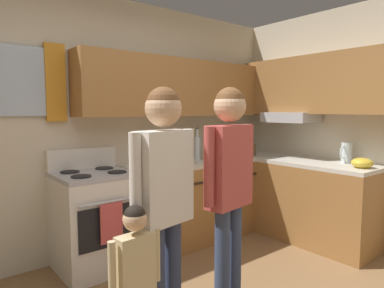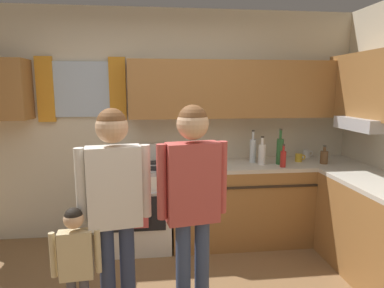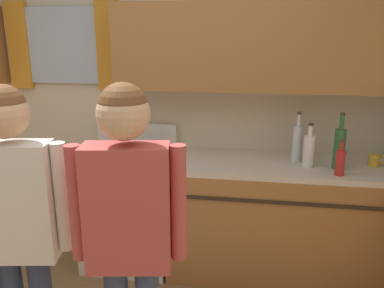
% 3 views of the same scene
% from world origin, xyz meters
% --- Properties ---
extents(back_wall_unit, '(4.60, 0.42, 2.60)m').
position_xyz_m(back_wall_unit, '(0.08, 1.82, 1.46)').
color(back_wall_unit, beige).
rests_on(back_wall_unit, ground).
extents(kitchen_counter_run, '(2.14, 1.87, 0.90)m').
position_xyz_m(kitchen_counter_run, '(1.51, 1.19, 0.45)').
color(kitchen_counter_run, '#9E6B38').
rests_on(kitchen_counter_run, ground).
extents(stove_oven, '(0.67, 0.67, 1.10)m').
position_xyz_m(stove_oven, '(-0.19, 1.54, 0.47)').
color(stove_oven, silver).
rests_on(stove_oven, ground).
extents(bottle_wine_green, '(0.08, 0.08, 0.39)m').
position_xyz_m(bottle_wine_green, '(1.35, 1.47, 1.05)').
color(bottle_wine_green, '#2D6633').
rests_on(bottle_wine_green, kitchen_counter_run).
extents(bottle_sauce_red, '(0.06, 0.06, 0.25)m').
position_xyz_m(bottle_sauce_red, '(1.33, 1.33, 0.99)').
color(bottle_sauce_red, red).
rests_on(bottle_sauce_red, kitchen_counter_run).
extents(bottle_tall_clear, '(0.07, 0.07, 0.37)m').
position_xyz_m(bottle_tall_clear, '(1.08, 1.59, 1.04)').
color(bottle_tall_clear, silver).
rests_on(bottle_tall_clear, kitchen_counter_run).
extents(bottle_squat_brown, '(0.08, 0.08, 0.21)m').
position_xyz_m(bottle_squat_brown, '(1.85, 1.43, 0.98)').
color(bottle_squat_brown, brown).
rests_on(bottle_squat_brown, kitchen_counter_run).
extents(bottle_milk_white, '(0.08, 0.08, 0.31)m').
position_xyz_m(bottle_milk_white, '(1.15, 1.48, 1.02)').
color(bottle_milk_white, white).
rests_on(bottle_milk_white, kitchen_counter_run).
extents(mug_mustard_yellow, '(0.12, 0.08, 0.09)m').
position_xyz_m(mug_mustard_yellow, '(1.62, 1.56, 0.95)').
color(mug_mustard_yellow, gold).
rests_on(mug_mustard_yellow, kitchen_counter_run).
extents(mug_ceramic_white, '(0.13, 0.08, 0.09)m').
position_xyz_m(mug_ceramic_white, '(1.80, 1.76, 0.95)').
color(mug_ceramic_white, white).
rests_on(mug_ceramic_white, kitchen_counter_run).
extents(adult_holding_child, '(0.49, 0.22, 1.60)m').
position_xyz_m(adult_holding_child, '(-0.30, 0.25, 1.01)').
color(adult_holding_child, '#2D3856').
rests_on(adult_holding_child, ground).
extents(adult_in_plaid, '(0.50, 0.22, 1.62)m').
position_xyz_m(adult_in_plaid, '(0.24, 0.24, 1.02)').
color(adult_in_plaid, '#38476B').
rests_on(adult_in_plaid, ground).
extents(small_child, '(0.32, 0.13, 0.96)m').
position_xyz_m(small_child, '(-0.55, 0.15, 0.60)').
color(small_child, '#4C4C56').
rests_on(small_child, ground).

